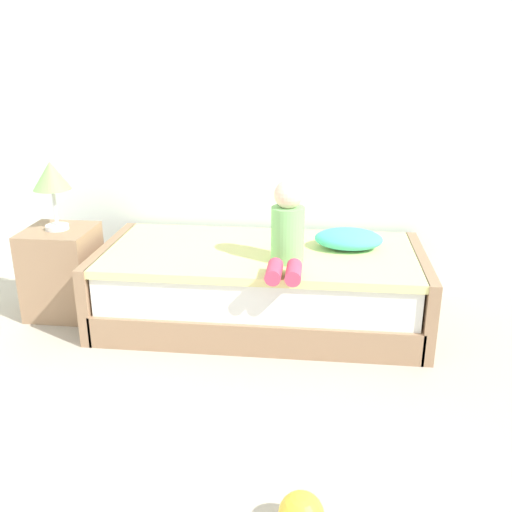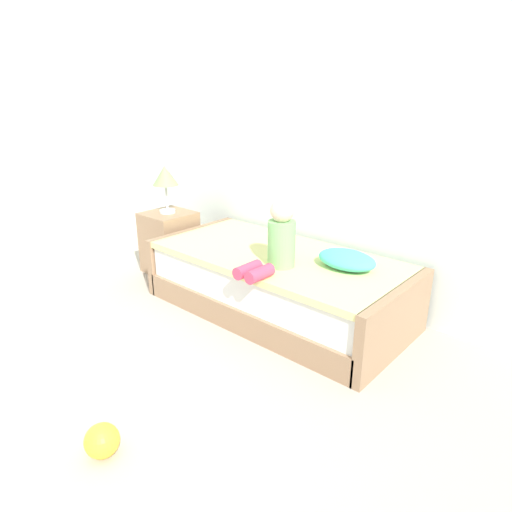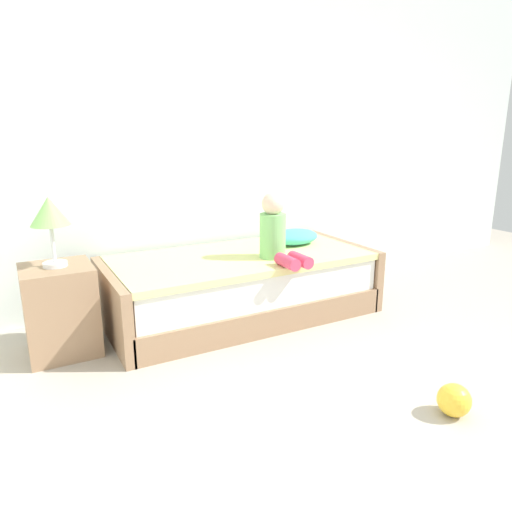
{
  "view_description": "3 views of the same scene",
  "coord_description": "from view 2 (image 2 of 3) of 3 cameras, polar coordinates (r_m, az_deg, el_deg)",
  "views": [
    {
      "loc": [
        0.05,
        -1.46,
        1.72
      ],
      "look_at": [
        -0.31,
        1.75,
        0.55
      ],
      "focal_mm": 40.11,
      "sensor_mm": 36.0,
      "label": 1
    },
    {
      "loc": [
        1.76,
        -0.58,
        1.71
      ],
      "look_at": [
        -0.31,
        1.75,
        0.55
      ],
      "focal_mm": 31.31,
      "sensor_mm": 36.0,
      "label": 2
    },
    {
      "loc": [
        -1.91,
        -1.18,
        1.45
      ],
      "look_at": [
        -0.31,
        1.75,
        0.55
      ],
      "focal_mm": 32.76,
      "sensor_mm": 36.0,
      "label": 3
    }
  ],
  "objects": [
    {
      "name": "ground_plane",
      "position": [
        2.52,
        -23.95,
        -24.47
      ],
      "size": [
        9.2,
        9.2,
        0.0
      ],
      "primitive_type": "plane",
      "color": "#B2A899"
    },
    {
      "name": "wall_rear",
      "position": [
        3.64,
        13.16,
        15.82
      ],
      "size": [
        7.2,
        0.1,
        2.9
      ],
      "primitive_type": "cube",
      "color": "silver",
      "rests_on": "ground"
    },
    {
      "name": "bed",
      "position": [
        3.61,
        2.64,
        -3.49
      ],
      "size": [
        2.11,
        1.0,
        0.5
      ],
      "color": "#997556",
      "rests_on": "ground"
    },
    {
      "name": "nightstand",
      "position": [
        4.5,
        -10.97,
        1.75
      ],
      "size": [
        0.44,
        0.44,
        0.6
      ],
      "primitive_type": "cube",
      "color": "#997556",
      "rests_on": "ground"
    },
    {
      "name": "table_lamp",
      "position": [
        4.34,
        -11.53,
        9.74
      ],
      "size": [
        0.24,
        0.24,
        0.45
      ],
      "color": "silver",
      "rests_on": "nightstand"
    },
    {
      "name": "child_figure",
      "position": [
        3.17,
        2.74,
        1.95
      ],
      "size": [
        0.2,
        0.51,
        0.5
      ],
      "color": "#7FC672",
      "rests_on": "bed"
    },
    {
      "name": "pillow",
      "position": [
        3.28,
        11.52,
        -0.44
      ],
      "size": [
        0.44,
        0.3,
        0.13
      ],
      "primitive_type": "ellipsoid",
      "color": "#4CCCBC",
      "rests_on": "bed"
    },
    {
      "name": "toy_ball",
      "position": [
        2.5,
        -19.07,
        -21.4
      ],
      "size": [
        0.17,
        0.17,
        0.17
      ],
      "primitive_type": "sphere",
      "color": "yellow",
      "rests_on": "ground"
    }
  ]
}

